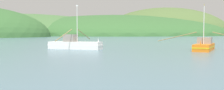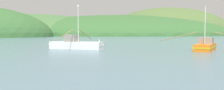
{
  "view_description": "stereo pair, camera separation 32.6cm",
  "coord_description": "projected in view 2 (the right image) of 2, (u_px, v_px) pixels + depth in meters",
  "views": [
    {
      "loc": [
        -0.5,
        5.93,
        2.82
      ],
      "look_at": [
        -0.76,
        32.99,
        1.4
      ],
      "focal_mm": 39.28,
      "sensor_mm": 36.0,
      "label": 1
    },
    {
      "loc": [
        -0.18,
        5.94,
        2.82
      ],
      "look_at": [
        -0.76,
        32.99,
        1.4
      ],
      "focal_mm": 39.28,
      "sensor_mm": 36.0,
      "label": 2
    }
  ],
  "objects": [
    {
      "name": "fishing_boat_orange",
      "position": [
        206.0,
        46.0,
        37.86
      ],
      "size": [
        13.28,
        8.41,
        7.03
      ],
      "rotation": [
        0.0,
        0.0,
        4.23
      ],
      "color": "orange",
      "rests_on": "ground"
    },
    {
      "name": "hill_far_right",
      "position": [
        23.0,
        35.0,
        245.1
      ],
      "size": [
        217.71,
        174.16,
        40.83
      ],
      "primitive_type": "ellipsoid",
      "color": "#47703D",
      "rests_on": "ground"
    },
    {
      "name": "hill_mid_right",
      "position": [
        117.0,
        35.0,
        242.37
      ],
      "size": [
        216.23,
        172.98,
        38.05
      ],
      "primitive_type": "ellipsoid",
      "color": "#386633",
      "rests_on": "ground"
    },
    {
      "name": "fishing_boat_white",
      "position": [
        75.0,
        44.0,
        41.09
      ],
      "size": [
        9.48,
        11.42,
        7.32
      ],
      "rotation": [
        0.0,
        0.0,
        5.95
      ],
      "color": "white",
      "rests_on": "ground"
    },
    {
      "name": "hill_mid_left",
      "position": [
        168.0,
        35.0,
        240.42
      ],
      "size": [
        123.81,
        99.05,
        53.24
      ],
      "primitive_type": "ellipsoid",
      "color": "#516B38",
      "rests_on": "ground"
    }
  ]
}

